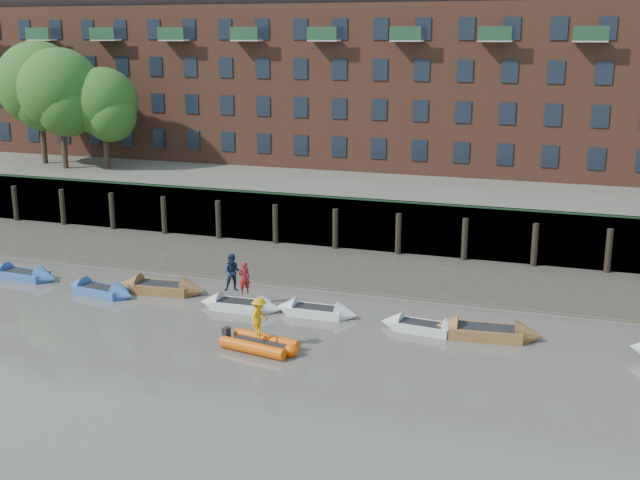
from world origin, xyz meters
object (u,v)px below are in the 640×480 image
at_px(rowboat_2, 161,288).
at_px(rowboat_5, 422,327).
at_px(rowboat_1, 100,290).
at_px(rib_tender, 262,344).
at_px(person_rower_a, 244,278).
at_px(rowboat_6, 486,332).
at_px(person_rower_b, 233,273).
at_px(person_rib_crew, 259,317).
at_px(rowboat_0, 23,275).
at_px(rowboat_3, 240,305).
at_px(rowboat_4, 316,311).

bearing_deg(rowboat_2, rowboat_5, -9.57).
bearing_deg(rowboat_1, rib_tender, -12.27).
bearing_deg(person_rower_a, rowboat_6, 140.19).
height_order(rib_tender, person_rower_b, person_rower_b).
height_order(person_rower_a, person_rib_crew, person_rower_a).
distance_m(rowboat_0, rowboat_6, 25.27).
relative_size(person_rower_a, person_rower_b, 0.85).
distance_m(rowboat_1, rowboat_6, 19.65).
bearing_deg(rowboat_5, rib_tender, -138.24).
relative_size(rowboat_3, rowboat_6, 0.84).
relative_size(rowboat_0, rowboat_4, 1.07).
height_order(rowboat_0, rowboat_2, rowboat_2).
height_order(rowboat_1, rowboat_3, rowboat_1).
distance_m(rowboat_1, person_rib_crew, 11.52).
xyz_separation_m(rowboat_4, person_rower_b, (-4.23, -0.16, 1.55)).
bearing_deg(person_rower_a, person_rib_crew, 81.17).
relative_size(rowboat_0, person_rower_a, 2.77).
bearing_deg(person_rib_crew, rowboat_4, -3.19).
relative_size(rowboat_3, person_rower_a, 2.66).
bearing_deg(rowboat_1, rowboat_5, 9.59).
relative_size(rowboat_0, person_rib_crew, 2.56).
xyz_separation_m(rib_tender, person_rower_b, (-3.51, 4.68, 1.51)).
height_order(rowboat_5, person_rower_b, person_rower_b).
bearing_deg(rowboat_3, person_rib_crew, -58.71).
distance_m(person_rower_a, person_rower_b, 0.72).
relative_size(rowboat_3, rib_tender, 1.22).
distance_m(rowboat_0, rib_tender, 17.27).
height_order(rowboat_3, rowboat_6, rowboat_6).
relative_size(rib_tender, person_rower_b, 1.86).
bearing_deg(person_rower_b, rib_tender, -76.37).
bearing_deg(rib_tender, rowboat_1, 169.08).
distance_m(rowboat_4, rowboat_6, 8.08).
xyz_separation_m(rowboat_4, person_rib_crew, (-0.89, -4.74, 1.21)).
bearing_deg(rowboat_5, rowboat_2, -179.24).
height_order(person_rower_a, person_rower_b, person_rower_b).
distance_m(rowboat_4, rowboat_5, 5.27).
relative_size(rib_tender, person_rib_crew, 2.01).
bearing_deg(rowboat_6, person_rower_b, 173.72).
xyz_separation_m(rowboat_3, rib_tender, (3.05, -4.43, 0.04)).
relative_size(person_rower_a, person_rib_crew, 0.92).
bearing_deg(person_rower_b, rowboat_0, 154.41).
height_order(rowboat_6, person_rower_b, person_rower_b).
bearing_deg(rowboat_5, rowboat_3, -174.82).
distance_m(rib_tender, person_rower_a, 5.48).
bearing_deg(rowboat_6, person_rower_a, 174.57).
distance_m(rowboat_0, person_rib_crew, 17.13).
bearing_deg(rowboat_1, rowboat_3, 10.54).
distance_m(rowboat_2, rowboat_5, 14.05).
relative_size(rowboat_1, person_rower_b, 2.32).
xyz_separation_m(rowboat_0, rowboat_4, (17.19, -0.38, -0.01)).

